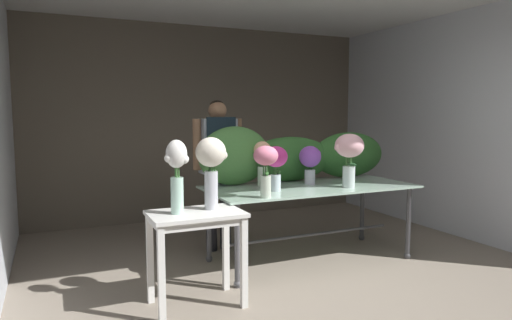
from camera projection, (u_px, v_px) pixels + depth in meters
ground_plane at (260, 251)px, 5.10m from camera, size 8.47×8.47×0.00m
wall_back at (205, 123)px, 6.70m from camera, size 5.10×0.12×2.76m
wall_right at (436, 124)px, 6.01m from camera, size 0.12×3.97×2.76m
display_table_glass at (310, 196)px, 4.71m from camera, size 2.14×0.98×0.79m
side_table_white at (196, 226)px, 3.60m from camera, size 0.73×0.48×0.76m
florist at (218, 159)px, 5.04m from camera, size 0.57×0.24×1.67m
foliage_backdrop at (295, 156)px, 5.02m from camera, size 2.28×0.30×0.61m
vase_violet_hydrangea at (310, 160)px, 4.79m from camera, size 0.26×0.23×0.40m
vase_rosy_ranunculus at (266, 163)px, 4.02m from camera, size 0.22×0.22×0.46m
vase_blush_roses at (349, 152)px, 4.57m from camera, size 0.31×0.29×0.54m
vase_magenta_tulips at (275, 161)px, 4.36m from camera, size 0.24×0.23×0.43m
vase_peach_snapdragons at (262, 159)px, 4.65m from camera, size 0.18×0.18×0.46m
vase_white_roses_tall at (177, 171)px, 3.50m from camera, size 0.19×0.16×0.57m
vase_cream_lisianthus_tall at (211, 163)px, 3.66m from camera, size 0.26×0.24×0.58m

